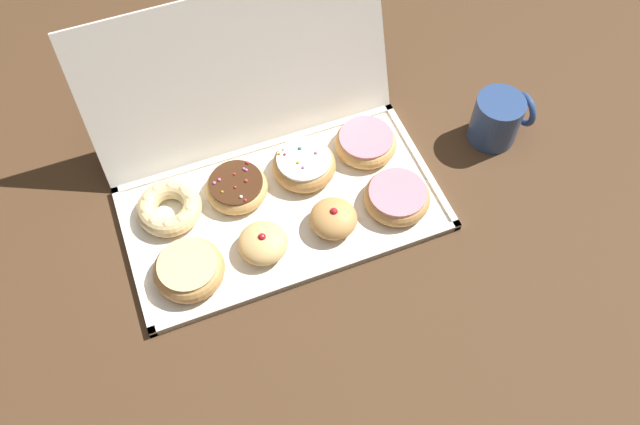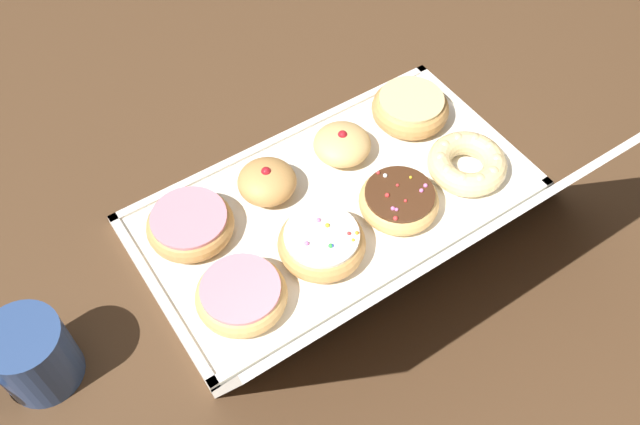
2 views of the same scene
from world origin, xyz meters
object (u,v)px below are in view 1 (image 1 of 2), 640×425
(glazed_ring_donut_0, at_px, (189,269))
(coffee_mug, at_px, (498,118))
(jelly_filled_donut_1, at_px, (263,243))
(pink_frosted_donut_7, at_px, (366,142))
(donut_box, at_px, (283,209))
(cruller_donut_4, at_px, (169,208))
(pink_frosted_donut_3, at_px, (397,197))
(sprinkle_donut_6, at_px, (304,165))
(jelly_filled_donut_2, at_px, (333,218))
(sprinkle_donut_5, at_px, (237,187))

(glazed_ring_donut_0, distance_m, coffee_mug, 0.61)
(jelly_filled_donut_1, distance_m, pink_frosted_donut_7, 0.28)
(donut_box, distance_m, pink_frosted_donut_7, 0.20)
(cruller_donut_4, height_order, coffee_mug, coffee_mug)
(glazed_ring_donut_0, height_order, jelly_filled_donut_1, jelly_filled_donut_1)
(pink_frosted_donut_3, xyz_separation_m, sprinkle_donut_6, (-0.13, 0.12, 0.00))
(donut_box, xyz_separation_m, glazed_ring_donut_0, (-0.18, -0.07, 0.03))
(jelly_filled_donut_2, relative_size, pink_frosted_donut_3, 0.70)
(donut_box, xyz_separation_m, coffee_mug, (0.42, 0.02, 0.04))
(pink_frosted_donut_7, bearing_deg, sprinkle_donut_5, -178.03)
(glazed_ring_donut_0, height_order, pink_frosted_donut_3, glazed_ring_donut_0)
(pink_frosted_donut_7, bearing_deg, jelly_filled_donut_1, -151.30)
(jelly_filled_donut_1, bearing_deg, coffee_mug, 9.54)
(cruller_donut_4, xyz_separation_m, sprinkle_donut_5, (0.12, -0.00, 0.00))
(glazed_ring_donut_0, distance_m, pink_frosted_donut_7, 0.39)
(donut_box, bearing_deg, coffee_mug, 2.14)
(glazed_ring_donut_0, bearing_deg, sprinkle_donut_6, 27.56)
(donut_box, height_order, sprinkle_donut_6, sprinkle_donut_6)
(glazed_ring_donut_0, height_order, jelly_filled_donut_2, jelly_filled_donut_2)
(pink_frosted_donut_3, bearing_deg, cruller_donut_4, 161.91)
(jelly_filled_donut_2, relative_size, sprinkle_donut_6, 0.71)
(jelly_filled_donut_2, bearing_deg, coffee_mug, 12.69)
(pink_frosted_donut_3, height_order, sprinkle_donut_6, sprinkle_donut_6)
(donut_box, height_order, cruller_donut_4, cruller_donut_4)
(glazed_ring_donut_0, height_order, sprinkle_donut_6, sprinkle_donut_6)
(donut_box, height_order, pink_frosted_donut_3, pink_frosted_donut_3)
(donut_box, xyz_separation_m, jelly_filled_donut_2, (0.07, -0.06, 0.03))
(donut_box, distance_m, cruller_donut_4, 0.20)
(jelly_filled_donut_1, distance_m, cruller_donut_4, 0.18)
(donut_box, distance_m, jelly_filled_donut_2, 0.10)
(glazed_ring_donut_0, xyz_separation_m, sprinkle_donut_5, (0.12, 0.13, -0.00))
(jelly_filled_donut_2, height_order, cruller_donut_4, jelly_filled_donut_2)
(jelly_filled_donut_1, distance_m, pink_frosted_donut_3, 0.24)
(donut_box, relative_size, cruller_donut_4, 4.85)
(pink_frosted_donut_7, height_order, coffee_mug, coffee_mug)
(cruller_donut_4, distance_m, sprinkle_donut_6, 0.25)
(pink_frosted_donut_7, bearing_deg, glazed_ring_donut_0, -159.78)
(coffee_mug, bearing_deg, sprinkle_donut_5, 174.96)
(jelly_filled_donut_1, distance_m, coffee_mug, 0.49)
(coffee_mug, bearing_deg, sprinkle_donut_6, 173.09)
(sprinkle_donut_5, bearing_deg, pink_frosted_donut_3, -25.60)
(jelly_filled_donut_2, height_order, sprinkle_donut_5, jelly_filled_donut_2)
(jelly_filled_donut_1, xyz_separation_m, pink_frosted_donut_3, (0.24, 0.00, -0.00))
(donut_box, xyz_separation_m, pink_frosted_donut_7, (0.18, 0.07, 0.02))
(pink_frosted_donut_3, bearing_deg, jelly_filled_donut_2, -178.75)
(jelly_filled_donut_2, xyz_separation_m, pink_frosted_donut_7, (0.12, 0.13, -0.00))
(sprinkle_donut_5, relative_size, coffee_mug, 1.00)
(jelly_filled_donut_2, height_order, sprinkle_donut_6, jelly_filled_donut_2)
(jelly_filled_donut_2, xyz_separation_m, coffee_mug, (0.36, 0.08, 0.02))
(jelly_filled_donut_1, relative_size, pink_frosted_donut_3, 0.72)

